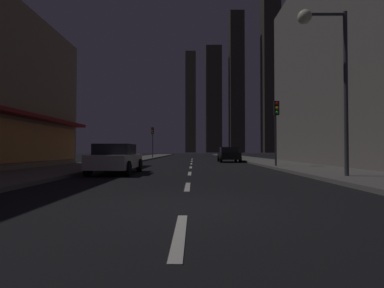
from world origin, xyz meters
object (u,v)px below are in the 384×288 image
at_px(traffic_light_near_right, 276,118).
at_px(street_lamp_right, 325,51).
at_px(traffic_light_far_left, 153,135).
at_px(car_parked_far, 229,154).
at_px(car_parked_near, 116,159).
at_px(fire_hydrant_far_left, 113,159).

bearing_deg(traffic_light_near_right, street_lamp_right, -90.94).
height_order(traffic_light_near_right, street_lamp_right, street_lamp_right).
relative_size(traffic_light_near_right, traffic_light_far_left, 1.00).
height_order(car_parked_far, traffic_light_far_left, traffic_light_far_left).
distance_m(traffic_light_far_left, street_lamp_right, 31.20).
bearing_deg(car_parked_far, car_parked_near, -116.81).
height_order(car_parked_near, traffic_light_far_left, traffic_light_far_left).
relative_size(car_parked_far, fire_hydrant_far_left, 6.48).
bearing_deg(fire_hydrant_far_left, traffic_light_far_left, 88.76).
bearing_deg(fire_hydrant_far_left, car_parked_near, -73.87).
distance_m(car_parked_far, fire_hydrant_far_left, 11.40).
relative_size(car_parked_near, car_parked_far, 1.00).
relative_size(fire_hydrant_far_left, street_lamp_right, 0.10).
bearing_deg(traffic_light_near_right, traffic_light_far_left, 116.74).
distance_m(car_parked_near, fire_hydrant_far_left, 8.28).
xyz_separation_m(car_parked_far, traffic_light_near_right, (1.90, -9.67, 2.45)).
height_order(traffic_light_near_right, traffic_light_far_left, same).
xyz_separation_m(car_parked_far, street_lamp_right, (1.78, -17.01, 4.33)).
bearing_deg(car_parked_far, traffic_light_near_right, -78.88).
xyz_separation_m(car_parked_near, traffic_light_far_left, (-1.90, 26.41, 2.45)).
distance_m(fire_hydrant_far_left, traffic_light_near_right, 12.20).
distance_m(car_parked_far, traffic_light_far_left, 15.39).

